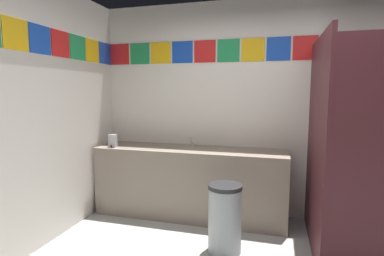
{
  "coord_description": "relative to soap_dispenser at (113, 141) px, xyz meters",
  "views": [
    {
      "loc": [
        0.15,
        -2.06,
        1.55
      ],
      "look_at": [
        -0.74,
        1.12,
        1.15
      ],
      "focal_mm": 28.41,
      "sensor_mm": 36.0,
      "label": 1
    }
  ],
  "objects": [
    {
      "name": "vanity_counter",
      "position": [
        0.96,
        0.16,
        -0.5
      ],
      "size": [
        2.32,
        0.56,
        0.85
      ],
      "color": "gray",
      "rests_on": "ground_plane"
    },
    {
      "name": "faucet_center",
      "position": [
        0.96,
        0.25,
        -0.03
      ],
      "size": [
        0.04,
        0.1,
        0.14
      ],
      "color": "silver",
      "rests_on": "vanity_counter"
    },
    {
      "name": "wall_back",
      "position": [
        1.81,
        0.48,
        0.4
      ],
      "size": [
        4.13,
        0.09,
        2.64
      ],
      "color": "silver",
      "rests_on": "ground_plane"
    },
    {
      "name": "wall_side",
      "position": [
        -0.3,
        -1.28,
        0.4
      ],
      "size": [
        0.09,
        3.45,
        2.64
      ],
      "color": "silver",
      "rests_on": "ground_plane"
    },
    {
      "name": "toilet",
      "position": [
        2.86,
        0.03,
        -0.63
      ],
      "size": [
        0.39,
        0.49,
        0.74
      ],
      "color": "white",
      "rests_on": "ground_plane"
    },
    {
      "name": "trash_bin",
      "position": [
        1.51,
        -0.57,
        -0.6
      ],
      "size": [
        0.33,
        0.33,
        0.67
      ],
      "color": "#999EA3",
      "rests_on": "ground_plane"
    },
    {
      "name": "soap_dispenser",
      "position": [
        0.0,
        0.0,
        0.0
      ],
      "size": [
        0.09,
        0.09,
        0.16
      ],
      "color": "#B7BABF",
      "rests_on": "vanity_counter"
    },
    {
      "name": "stall_divider",
      "position": [
        2.52,
        -0.47,
        0.1
      ],
      "size": [
        0.92,
        1.32,
        2.06
      ],
      "color": "#471E23",
      "rests_on": "ground_plane"
    }
  ]
}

